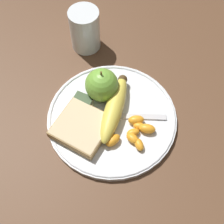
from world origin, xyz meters
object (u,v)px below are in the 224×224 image
object	(u,v)px
fork	(115,116)
jam_packet	(83,102)
juice_glass	(85,31)
bread_slice	(82,127)
plate	(112,118)
banana	(114,107)
apple	(102,85)

from	to	relation	value
fork	jam_packet	bearing A→B (deg)	-21.49
juice_glass	bread_slice	xyz separation A→B (m)	(0.10, -0.22, -0.03)
plate	juice_glass	size ratio (longest dim) A/B	2.65
banana	jam_packet	bearing A→B (deg)	-171.10
apple	fork	bearing A→B (deg)	-37.84
apple	banana	xyz separation A→B (m)	(0.04, -0.03, -0.02)
apple	fork	distance (m)	0.07
plate	jam_packet	distance (m)	0.07
banana	fork	size ratio (longest dim) A/B	0.98
juice_glass	banana	size ratio (longest dim) A/B	0.61
juice_glass	jam_packet	distance (m)	0.18
plate	fork	world-z (taller)	fork
juice_glass	fork	bearing A→B (deg)	-46.56
apple	jam_packet	distance (m)	0.05
juice_glass	fork	size ratio (longest dim) A/B	0.59
apple	bread_slice	xyz separation A→B (m)	(0.00, -0.10, -0.02)
apple	jam_packet	xyz separation A→B (m)	(-0.03, -0.04, -0.02)
banana	juice_glass	bearing A→B (deg)	133.74
juice_glass	banana	xyz separation A→B (m)	(0.15, -0.15, -0.02)
bread_slice	jam_packet	size ratio (longest dim) A/B	2.78
plate	jam_packet	size ratio (longest dim) A/B	6.86
juice_glass	jam_packet	xyz separation A→B (m)	(0.08, -0.16, -0.03)
juice_glass	apple	size ratio (longest dim) A/B	1.28
fork	apple	bearing A→B (deg)	-60.69
plate	juice_glass	world-z (taller)	juice_glass
plate	bread_slice	world-z (taller)	bread_slice
jam_packet	juice_glass	bearing A→B (deg)	115.42
juice_glass	jam_packet	world-z (taller)	juice_glass
fork	jam_packet	distance (m)	0.08
jam_packet	apple	bearing A→B (deg)	57.69
plate	banana	size ratio (longest dim) A/B	1.61
bread_slice	fork	bearing A→B (deg)	49.57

